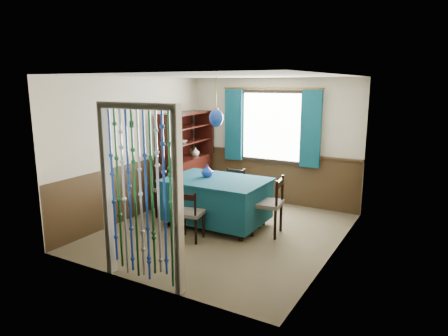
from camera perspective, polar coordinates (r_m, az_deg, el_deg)
The scene contains 22 objects.
floor at distance 6.64m, azimuth -0.19°, elevation -9.07°, with size 4.00×4.00×0.00m, color brown.
ceiling at distance 6.20m, azimuth -0.21°, elevation 13.04°, with size 4.00×4.00×0.00m, color silver.
wall_back at distance 8.08m, azimuth 6.88°, elevation 3.80°, with size 3.60×3.60×0.00m, color beige.
wall_front at distance 4.71m, azimuth -12.38°, elevation -2.24°, with size 3.60×3.60×0.00m, color beige.
wall_left at distance 7.35m, azimuth -12.48°, elevation 2.81°, with size 4.00×4.00×0.00m, color beige.
wall_right at distance 5.65m, azimuth 15.86°, elevation -0.08°, with size 4.00×4.00×0.00m, color beige.
wainscot_back at distance 8.20m, azimuth 6.71°, elevation -1.40°, with size 3.60×3.60×0.00m, color #3E2B17.
wainscot_front at distance 4.96m, azimuth -11.87°, elevation -10.64°, with size 3.60×3.60×0.00m, color #3E2B17.
wainscot_left at distance 7.50m, azimuth -12.14°, elevation -2.87°, with size 4.00×4.00×0.00m, color #3E2B17.
wainscot_right at distance 5.85m, azimuth 15.30°, elevation -7.27°, with size 4.00×4.00×0.00m, color #3E2B17.
window at distance 8.00m, azimuth 6.79°, elevation 5.89°, with size 1.32×0.12×1.42m, color black.
doorway at distance 4.81m, azimuth -11.80°, elevation -4.40°, with size 1.16×0.12×2.18m, color silver, non-canonical shape.
dining_table at distance 6.79m, azimuth -1.07°, elevation -4.45°, with size 1.69×1.17×0.81m.
chair_near at distance 6.18m, azimuth -5.00°, elevation -6.52°, with size 0.46×0.45×0.80m.
chair_far at distance 7.41m, azimuth 1.29°, elevation -3.19°, with size 0.46×0.44×0.84m.
chair_left at distance 7.35m, azimuth -7.89°, elevation -2.91°, with size 0.53×0.55×0.97m.
chair_right at distance 6.43m, azimuth 6.49°, elevation -5.15°, with size 0.51×0.53×0.95m.
sideboard at distance 8.23m, azimuth -5.35°, elevation -0.42°, with size 0.62×1.44×1.83m.
pendant_lamp at distance 6.53m, azimuth -1.11°, elevation 7.19°, with size 0.23×0.23×0.81m.
vase_table at distance 6.85m, azimuth -2.41°, elevation -0.49°, with size 0.19×0.19×0.19m, color navy.
bowl_shelf at distance 7.91m, azimuth -5.99°, elevation 3.82°, with size 0.20×0.20×0.05m, color beige.
vase_sideboard at distance 8.32m, azimuth -4.12°, elevation 2.41°, with size 0.18×0.18×0.19m, color beige.
Camera 1 is at (3.08, -5.38, 2.38)m, focal length 32.00 mm.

